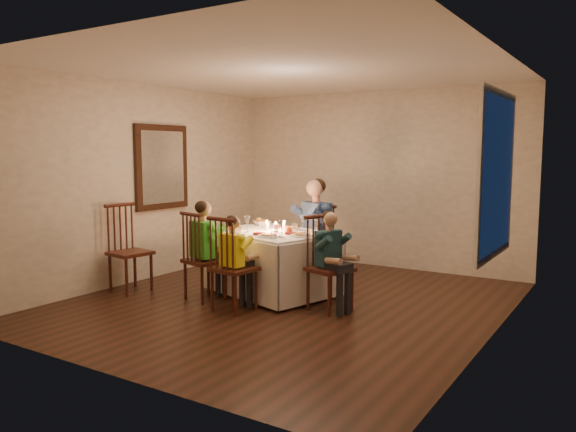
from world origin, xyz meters
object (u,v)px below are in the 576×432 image
Objects in this scene: chair_extra at (131,291)px; adult at (314,283)px; dining_table at (271,249)px; chair_end at (330,310)px; child_green at (206,299)px; serving_bowl at (262,223)px; chair_near_left at (206,299)px; child_teal at (330,310)px; chair_adult at (314,283)px; child_yellow at (234,310)px; chair_near_right at (234,310)px.

chair_extra is 0.79× the size of adult.
dining_table is 1.23× the size of adult.
chair_end is 2.53m from chair_extra.
dining_table is 0.93m from adult.
dining_table is at bearing -111.77° from child_green.
serving_bowl is at bearing -126.44° from adult.
dining_table is 0.98m from chair_near_left.
adult reaches higher than child_teal.
chair_adult is at bearing 54.41° from chair_end.
adult is at bearing 91.76° from dining_table.
dining_table reaches higher than chair_adult.
child_teal is at bearing -70.24° from chair_extra.
serving_bowl is at bearing -126.44° from chair_adult.
child_yellow is (-0.11, -1.56, 0.00)m from chair_adult.
child_green is (1.03, 0.19, 0.00)m from chair_extra.
child_teal is (0.88, 0.55, 0.00)m from chair_near_right.
chair_near_left is 1.05m from chair_extra.
child_teal is (1.44, 0.37, 0.00)m from chair_near_left.
chair_end is 0.00m from child_teal.
chair_near_right is at bearing 139.08° from chair_end.
adult is (0.18, 0.73, -0.54)m from dining_table.
chair_near_left is at bearing -110.86° from dining_table.
dining_table reaches higher than adult.
chair_adult is 1.00× the size of chair_near_left.
chair_near_left is at bearing -90.08° from chair_adult.
chair_adult is 1.54m from child_green.
child_teal is at bearing -150.92° from chair_near_left.
child_teal is at bearing -27.24° from chair_adult.
child_yellow is (-0.88, -0.55, 0.00)m from chair_end.
chair_extra reaches higher than child_yellow.
child_teal is 4.81× the size of serving_bowl.
dining_table is at bearing -78.33° from chair_adult.
child_green is 5.13× the size of serving_bowl.
child_teal reaches higher than chair_near_left.
chair_end is at bearing -70.24° from chair_extra.
adult is 6.07× the size of serving_bowl.
chair_adult is 0.96× the size of chair_extra.
chair_adult is 0.99× the size of child_yellow.
child_teal is at bearing -1.05° from dining_table.
chair_near_right is 1.00× the size of chair_end.
chair_near_left is at bearing 121.54° from chair_end.
chair_adult is 1.04m from serving_bowl.
adult is at bearing -100.89° from chair_near_left.
chair_adult is 1.54m from chair_near_left.
serving_bowl reaches higher than chair_end.
child_yellow is (1.59, 0.01, 0.00)m from chair_extra.
serving_bowl is at bearing 80.43° from chair_end.
chair_near_right is at bearing -0.00° from child_yellow.
chair_adult is 2.32m from chair_extra.
chair_near_left is 1.00× the size of chair_near_right.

